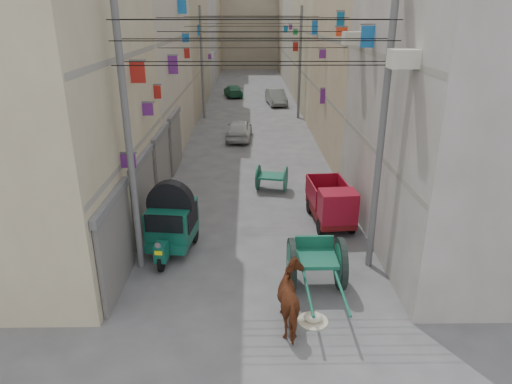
{
  "coord_description": "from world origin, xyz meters",
  "views": [
    {
      "loc": [
        -0.18,
        -6.61,
        7.43
      ],
      "look_at": [
        0.03,
        6.5,
        2.3
      ],
      "focal_mm": 32.0,
      "sensor_mm": 36.0,
      "label": 1
    }
  ],
  "objects_px": {
    "second_cart": "(272,177)",
    "distant_car_white": "(239,129)",
    "distant_car_grey": "(276,97)",
    "tonga_cart": "(316,263)",
    "mini_truck": "(332,207)",
    "auto_rickshaw": "(172,220)",
    "feed_sack": "(313,317)",
    "horse": "(294,300)",
    "distant_car_green": "(233,91)"
  },
  "relations": [
    {
      "from": "distant_car_green",
      "to": "distant_car_white",
      "type": "bearing_deg",
      "value": 83.9
    },
    {
      "from": "second_cart",
      "to": "distant_car_white",
      "type": "distance_m",
      "value": 9.18
    },
    {
      "from": "feed_sack",
      "to": "auto_rickshaw",
      "type": "bearing_deg",
      "value": 137.04
    },
    {
      "from": "distant_car_grey",
      "to": "horse",
      "type": "bearing_deg",
      "value": -99.11
    },
    {
      "from": "mini_truck",
      "to": "feed_sack",
      "type": "relative_size",
      "value": 6.15
    },
    {
      "from": "feed_sack",
      "to": "distant_car_white",
      "type": "xyz_separation_m",
      "value": [
        -2.25,
        18.47,
        0.51
      ]
    },
    {
      "from": "auto_rickshaw",
      "to": "mini_truck",
      "type": "xyz_separation_m",
      "value": [
        5.63,
        1.75,
        -0.31
      ]
    },
    {
      "from": "tonga_cart",
      "to": "distant_car_white",
      "type": "height_order",
      "value": "tonga_cart"
    },
    {
      "from": "tonga_cart",
      "to": "feed_sack",
      "type": "xyz_separation_m",
      "value": [
        -0.27,
        -1.6,
        -0.67
      ]
    },
    {
      "from": "mini_truck",
      "to": "second_cart",
      "type": "xyz_separation_m",
      "value": [
        -2.06,
        3.78,
        -0.18
      ]
    },
    {
      "from": "second_cart",
      "to": "distant_car_green",
      "type": "xyz_separation_m",
      "value": [
        -2.5,
        25.18,
        -0.07
      ]
    },
    {
      "from": "distant_car_grey",
      "to": "second_cart",
      "type": "bearing_deg",
      "value": -100.49
    },
    {
      "from": "feed_sack",
      "to": "tonga_cart",
      "type": "bearing_deg",
      "value": 80.52
    },
    {
      "from": "distant_car_white",
      "to": "distant_car_grey",
      "type": "distance_m",
      "value": 12.23
    },
    {
      "from": "second_cart",
      "to": "distant_car_green",
      "type": "distance_m",
      "value": 25.3
    },
    {
      "from": "auto_rickshaw",
      "to": "distant_car_grey",
      "type": "height_order",
      "value": "auto_rickshaw"
    },
    {
      "from": "horse",
      "to": "distant_car_grey",
      "type": "bearing_deg",
      "value": -97.83
    },
    {
      "from": "tonga_cart",
      "to": "distant_car_white",
      "type": "xyz_separation_m",
      "value": [
        -2.52,
        16.87,
        -0.15
      ]
    },
    {
      "from": "tonga_cart",
      "to": "second_cart",
      "type": "bearing_deg",
      "value": 96.18
    },
    {
      "from": "auto_rickshaw",
      "to": "distant_car_green",
      "type": "bearing_deg",
      "value": 94.84
    },
    {
      "from": "feed_sack",
      "to": "distant_car_green",
      "type": "height_order",
      "value": "distant_car_green"
    },
    {
      "from": "tonga_cart",
      "to": "mini_truck",
      "type": "distance_m",
      "value": 4.22
    },
    {
      "from": "distant_car_grey",
      "to": "distant_car_green",
      "type": "bearing_deg",
      "value": 125.4
    },
    {
      "from": "mini_truck",
      "to": "feed_sack",
      "type": "bearing_deg",
      "value": -108.52
    },
    {
      "from": "distant_car_white",
      "to": "distant_car_grey",
      "type": "height_order",
      "value": "distant_car_grey"
    },
    {
      "from": "distant_car_white",
      "to": "mini_truck",
      "type": "bearing_deg",
      "value": 109.43
    },
    {
      "from": "mini_truck",
      "to": "distant_car_white",
      "type": "distance_m",
      "value": 13.33
    },
    {
      "from": "second_cart",
      "to": "feed_sack",
      "type": "bearing_deg",
      "value": -74.0
    },
    {
      "from": "second_cart",
      "to": "distant_car_grey",
      "type": "distance_m",
      "value": 20.94
    },
    {
      "from": "mini_truck",
      "to": "second_cart",
      "type": "distance_m",
      "value": 4.3
    },
    {
      "from": "second_cart",
      "to": "feed_sack",
      "type": "xyz_separation_m",
      "value": [
        0.62,
        -9.43,
        -0.5
      ]
    },
    {
      "from": "auto_rickshaw",
      "to": "horse",
      "type": "bearing_deg",
      "value": -40.99
    },
    {
      "from": "auto_rickshaw",
      "to": "distant_car_white",
      "type": "relative_size",
      "value": 0.73
    },
    {
      "from": "feed_sack",
      "to": "distant_car_green",
      "type": "distance_m",
      "value": 34.76
    },
    {
      "from": "mini_truck",
      "to": "distant_car_white",
      "type": "height_order",
      "value": "mini_truck"
    },
    {
      "from": "distant_car_white",
      "to": "distant_car_grey",
      "type": "relative_size",
      "value": 0.93
    },
    {
      "from": "auto_rickshaw",
      "to": "tonga_cart",
      "type": "xyz_separation_m",
      "value": [
        4.46,
        -2.3,
        -0.31
      ]
    },
    {
      "from": "feed_sack",
      "to": "distant_car_grey",
      "type": "height_order",
      "value": "distant_car_grey"
    },
    {
      "from": "tonga_cart",
      "to": "distant_car_white",
      "type": "bearing_deg",
      "value": 98.2
    },
    {
      "from": "tonga_cart",
      "to": "horse",
      "type": "relative_size",
      "value": 1.83
    },
    {
      "from": "second_cart",
      "to": "feed_sack",
      "type": "relative_size",
      "value": 3.1
    },
    {
      "from": "second_cart",
      "to": "distant_car_green",
      "type": "bearing_deg",
      "value": 107.91
    },
    {
      "from": "horse",
      "to": "distant_car_white",
      "type": "xyz_separation_m",
      "value": [
        -1.73,
        18.62,
        -0.14
      ]
    },
    {
      "from": "second_cart",
      "to": "horse",
      "type": "xyz_separation_m",
      "value": [
        0.1,
        -9.58,
        0.16
      ]
    },
    {
      "from": "feed_sack",
      "to": "horse",
      "type": "height_order",
      "value": "horse"
    },
    {
      "from": "horse",
      "to": "distant_car_green",
      "type": "bearing_deg",
      "value": -91.16
    },
    {
      "from": "auto_rickshaw",
      "to": "distant_car_white",
      "type": "xyz_separation_m",
      "value": [
        1.94,
        14.56,
        -0.46
      ]
    },
    {
      "from": "tonga_cart",
      "to": "second_cart",
      "type": "distance_m",
      "value": 7.89
    },
    {
      "from": "distant_car_green",
      "to": "feed_sack",
      "type": "bearing_deg",
      "value": 85.96
    },
    {
      "from": "tonga_cart",
      "to": "distant_car_green",
      "type": "xyz_separation_m",
      "value": [
        -3.39,
        33.01,
        -0.24
      ]
    }
  ]
}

